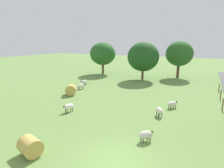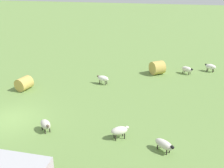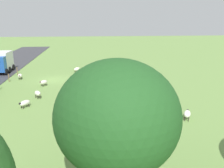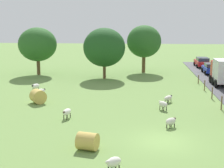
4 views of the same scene
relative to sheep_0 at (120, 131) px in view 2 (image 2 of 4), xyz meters
The scene contains 9 objects.
ground_plane 7.84m from the sheep_0, 94.53° to the right, with size 160.00×160.00×0.00m, color #6B8E47.
sheep_0 is the anchor object (origin of this frame).
sheep_2 15.41m from the sheep_0, 153.10° to the left, with size 0.96×1.20×0.82m.
sheep_3 4.81m from the sheep_0, 87.24° to the right, with size 1.09×1.10×0.77m.
sheep_4 8.69m from the sheep_0, 158.93° to the right, with size 0.79×1.25×0.82m.
sheep_5 2.80m from the sheep_0, 75.69° to the left, with size 1.10×1.26×0.72m.
sheep_7 13.30m from the sheep_0, 160.01° to the left, with size 1.11×1.28×0.78m.
hay_bale_0 12.00m from the sheep_0, behind, with size 1.34×1.34×1.23m, color tan.
hay_bale_1 11.02m from the sheep_0, 119.61° to the right, with size 1.13×1.13×1.26m, color tan.
Camera 2 is at (13.79, 10.23, 9.37)m, focal length 41.36 mm.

